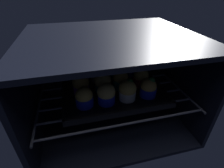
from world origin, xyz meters
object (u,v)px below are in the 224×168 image
object	(u,v)px
muffin_row0_col1	(106,94)
muffin_row2_col2	(116,70)
muffin_row1_col0	(81,85)
muffin_row0_col3	(148,88)
muffin_row2_col1	(98,73)
muffin_row2_col0	(81,74)
baking_tray	(112,90)
muffin_row1_col2	(121,80)
muffin_row0_col0	(84,97)
muffin_row0_col2	(127,90)
muffin_row1_col1	(103,82)
muffin_row1_col3	(141,77)
muffin_row2_col3	(134,69)

from	to	relation	value
muffin_row0_col1	muffin_row2_col2	distance (cm)	17.38
muffin_row1_col0	muffin_row0_col3	bearing A→B (deg)	-17.96
muffin_row0_col1	muffin_row2_col1	world-z (taller)	same
muffin_row2_col0	baking_tray	bearing A→B (deg)	-34.39
muffin_row1_col2	muffin_row0_col0	bearing A→B (deg)	-152.38
muffin_row2_col0	muffin_row2_col2	world-z (taller)	muffin_row2_col0
baking_tray	muffin_row0_col1	distance (cm)	9.61
muffin_row0_col2	muffin_row1_col0	bearing A→B (deg)	153.96
muffin_row1_col0	muffin_row1_col1	distance (cm)	8.04
muffin_row0_col1	muffin_row0_col2	xyz separation A→B (cm)	(7.61, 0.40, 0.07)
muffin_row2_col2	muffin_row0_col1	bearing A→B (deg)	-115.61
muffin_row0_col0	muffin_row0_col3	xyz separation A→B (cm)	(22.79, 0.03, 0.13)
muffin_row2_col0	muffin_row2_col1	distance (cm)	6.97
baking_tray	muffin_row1_col2	bearing A→B (deg)	3.36
muffin_row0_col2	muffin_row1_col0	world-z (taller)	same
muffin_row1_col3	muffin_row2_col2	size ratio (longest dim) A/B	1.02
muffin_row1_col1	muffin_row1_col2	bearing A→B (deg)	1.72
baking_tray	muffin_row2_col0	xyz separation A→B (cm)	(-11.07, 7.58, 4.15)
muffin_row1_col2	baking_tray	bearing A→B (deg)	-176.64
muffin_row0_col2	muffin_row1_col3	size ratio (longest dim) A/B	1.01
muffin_row0_col0	muffin_row2_col2	size ratio (longest dim) A/B	0.92
muffin_row2_col1	muffin_row2_col3	distance (cm)	15.77
muffin_row1_col0	muffin_row1_col2	xyz separation A→B (cm)	(15.07, 0.16, -0.21)
muffin_row1_col0	muffin_row1_col1	bearing A→B (deg)	-0.34
muffin_row0_col0	muffin_row0_col1	bearing A→B (deg)	-2.60
muffin_row2_col2	baking_tray	bearing A→B (deg)	-114.54
muffin_row1_col0	muffin_row1_col3	xyz separation A→B (cm)	(23.29, -0.10, -0.03)
muffin_row0_col3	muffin_row1_col1	world-z (taller)	muffin_row0_col3
muffin_row0_col3	muffin_row2_col0	distance (cm)	27.15
muffin_row0_col1	muffin_row1_col2	bearing A→B (deg)	47.43
muffin_row1_col1	muffin_row2_col0	world-z (taller)	muffin_row2_col0
muffin_row0_col2	muffin_row1_col3	xyz separation A→B (cm)	(7.99, 7.37, 0.04)
muffin_row2_col0	muffin_row0_col1	bearing A→B (deg)	-65.14
muffin_row1_col3	muffin_row2_col0	distance (cm)	23.99
baking_tray	muffin_row2_col3	size ratio (longest dim) A/B	5.05
muffin_row2_col2	muffin_row0_col2	bearing A→B (deg)	-89.65
baking_tray	muffin_row2_col2	world-z (taller)	muffin_row2_col2
muffin_row0_col3	muffin_row2_col2	xyz separation A→B (cm)	(-7.94, 15.31, 0.18)
baking_tray	muffin_row0_col2	distance (cm)	9.21
muffin_row1_col3	muffin_row2_col1	world-z (taller)	muffin_row1_col3
muffin_row0_col2	muffin_row2_col2	xyz separation A→B (cm)	(-0.09, 15.28, -0.04)
muffin_row0_col1	muffin_row1_col3	xyz separation A→B (cm)	(15.59, 7.77, 0.10)
muffin_row1_col1	muffin_row1_col3	xyz separation A→B (cm)	(15.25, -0.06, 0.19)
muffin_row0_col2	muffin_row0_col3	bearing A→B (deg)	-0.22
baking_tray	muffin_row1_col2	size ratio (longest dim) A/B	5.15
muffin_row2_col3	muffin_row1_col0	bearing A→B (deg)	-162.54
baking_tray	muffin_row1_col0	distance (cm)	12.32
muffin_row0_col2	muffin_row1_col1	xyz separation A→B (cm)	(-7.26, 7.43, -0.16)
baking_tray	muffin_row0_col2	world-z (taller)	muffin_row0_col2
baking_tray	muffin_row0_col0	distance (cm)	14.02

